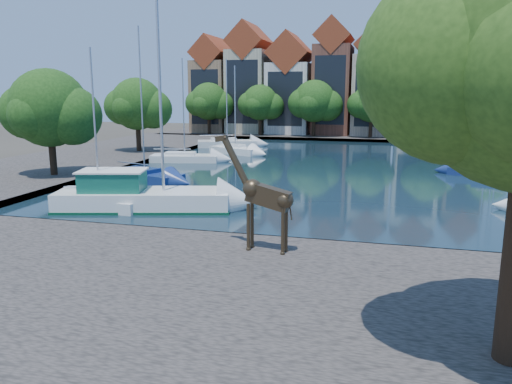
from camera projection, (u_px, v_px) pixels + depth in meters
ground at (285, 247)px, 22.87m from camera, size 160.00×160.00×0.00m
water_basin at (337, 168)px, 45.60m from camera, size 38.00×50.00×0.08m
near_quay at (242, 303)px, 16.19m from camera, size 50.00×14.00×0.50m
far_quay at (358, 136)px, 75.88m from camera, size 60.00×16.00×0.50m
left_quay at (95, 157)px, 51.78m from camera, size 14.00×52.00×0.50m
townhouse_west_end at (214, 88)px, 80.17m from camera, size 5.44×9.18×14.93m
townhouse_west_mid at (250, 82)px, 78.50m from camera, size 5.94×9.18×16.79m
townhouse_west_inner at (291, 88)px, 77.06m from camera, size 6.43×9.18×15.15m
townhouse_center at (333, 81)px, 75.24m from camera, size 5.44×9.18×16.93m
townhouse_east_inner at (374, 85)px, 73.87m from camera, size 5.94×9.18×15.79m
townhouse_east_mid at (420, 83)px, 72.18m from camera, size 6.43×9.18×16.65m
townhouse_east_end at (467, 90)px, 70.77m from camera, size 5.44×9.18×14.43m
far_tree_far_west at (209, 103)px, 75.12m from camera, size 7.28×5.60×7.68m
far_tree_west at (261, 104)px, 73.16m from camera, size 6.76×5.20×7.36m
far_tree_mid_west at (315, 103)px, 71.12m from camera, size 7.80×6.00×8.00m
far_tree_mid_east at (372, 104)px, 69.17m from camera, size 7.02×5.40×7.52m
far_tree_east at (433, 104)px, 67.15m from camera, size 7.54×5.80×7.84m
far_tree_far_east at (498, 105)px, 65.20m from camera, size 6.76×5.20×7.36m
side_tree_left_near at (50, 111)px, 38.33m from camera, size 7.80×6.00×8.20m
side_tree_left_far at (138, 106)px, 53.76m from camera, size 7.28×5.60×7.88m
giraffe_statue at (262, 195)px, 20.33m from camera, size 3.33×0.76×4.75m
motorsailer at (138, 194)px, 29.57m from camera, size 10.58×5.47×11.87m
sailboat_left_a at (100, 201)px, 29.52m from camera, size 5.28×2.04×9.32m
sailboat_left_b at (145, 174)px, 38.79m from camera, size 6.81×4.21×11.61m
sailboat_left_c at (185, 156)px, 49.36m from camera, size 6.93×3.63×9.95m
sailboat_left_d at (235, 149)px, 55.55m from camera, size 6.35×4.31×9.56m
sailboat_left_e at (227, 142)px, 62.26m from camera, size 7.70×4.97×10.65m
sailboat_right_b at (485, 170)px, 41.04m from camera, size 5.87×3.41×10.61m
sailboat_right_c at (497, 156)px, 49.61m from camera, size 6.47×3.39×9.30m
sailboat_right_d at (494, 153)px, 51.24m from camera, size 6.70×3.05×9.50m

